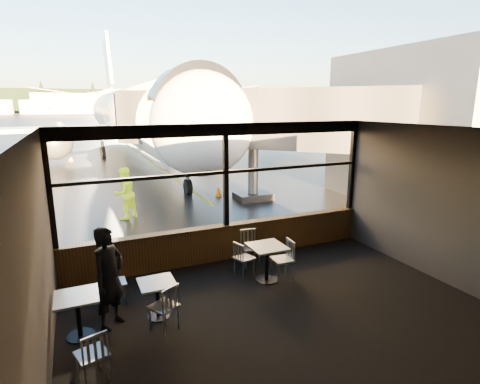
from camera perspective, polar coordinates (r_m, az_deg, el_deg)
ground_plane at (r=128.63m, az=-22.71°, el=10.40°), size 520.00×520.00×0.00m
carpet_floor at (r=7.57m, az=6.84°, el=-18.16°), size 8.00×6.00×0.01m
ceiling at (r=6.49m, az=7.69°, el=9.22°), size 8.00×6.00×0.04m
wall_left at (r=5.97m, az=-28.44°, el=-9.95°), size 0.04×6.00×3.50m
wall_right at (r=9.47m, az=28.49°, el=-1.80°), size 0.04×6.00×3.50m
wall_back at (r=4.75m, az=26.92°, el=-15.75°), size 8.00×0.04×3.50m
window_sill at (r=9.81m, az=-2.09°, el=-7.66°), size 8.00×0.28×0.90m
window_header at (r=9.19m, az=-2.25°, el=9.50°), size 8.00×0.18×0.30m
mullion_left at (r=8.72m, az=-27.08°, el=0.23°), size 0.12×0.12×2.60m
mullion_centre at (r=9.33m, az=-2.18°, el=2.44°), size 0.12×0.12×2.60m
mullion_right at (r=11.37m, az=16.68°, el=3.83°), size 0.12×0.12×2.60m
window_transom at (r=9.31m, az=-2.19°, el=3.05°), size 8.00×0.10×0.08m
airliner at (r=29.28m, az=-15.87°, el=16.46°), size 32.47×38.80×11.74m
jet_bridge at (r=15.74m, az=2.63°, el=7.41°), size 8.86×10.83×4.73m
cafe_table_near at (r=8.67m, az=4.11°, el=-10.78°), size 0.77×0.77×0.85m
cafe_table_mid at (r=7.48m, az=-12.43°, el=-15.71°), size 0.65×0.65×0.72m
cafe_table_left at (r=7.31m, az=-23.38°, el=-17.00°), size 0.71×0.71×0.78m
chair_near_e at (r=8.76m, az=6.46°, el=-10.24°), size 0.54×0.54×0.93m
chair_near_w at (r=8.92m, az=0.63°, el=-10.06°), size 0.56×0.56×0.84m
chair_near_n at (r=9.40m, az=1.60°, el=-8.58°), size 0.54×0.54×0.90m
chair_mid_s at (r=7.04m, az=-11.55°, el=-16.77°), size 0.67×0.67×0.90m
chair_mid_w at (r=8.15m, az=-18.46°, el=-13.03°), size 0.47×0.47×0.86m
chair_left_s at (r=6.25m, az=-21.66°, el=-22.03°), size 0.58×0.58×0.85m
passenger at (r=7.19m, az=-19.31°, el=-12.25°), size 0.80×0.80×1.88m
ground_crew at (r=13.69m, az=-17.21°, el=-0.21°), size 1.12×1.09×1.82m
cone_nose at (r=16.55m, az=-3.31°, el=0.16°), size 0.32×0.32×0.44m
cone_wing at (r=29.31m, az=-24.41°, el=4.78°), size 0.38×0.38×0.52m
terminal_annex at (r=17.36m, az=26.96°, el=8.66°), size 5.00×7.00×6.00m
hangar_mid at (r=193.56m, az=-23.41°, el=12.41°), size 38.00×15.00×10.00m
hangar_right at (r=197.01m, az=-5.22°, el=13.69°), size 50.00×20.00×12.00m
fuel_tank_a at (r=192.38m, az=-32.44°, el=10.87°), size 8.00×8.00×6.00m
fuel_tank_b at (r=191.25m, az=-29.44°, el=11.21°), size 8.00×8.00×6.00m
fuel_tank_c at (r=190.64m, az=-26.40°, el=11.53°), size 8.00×8.00×6.00m
treeline at (r=218.56m, az=-23.55°, el=12.63°), size 360.00×3.00×12.00m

